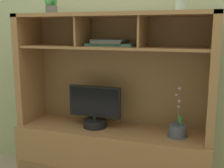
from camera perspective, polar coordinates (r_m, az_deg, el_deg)
name	(u,v)px	position (r m, az deg, el deg)	size (l,w,h in m)	color
back_wall	(122,29)	(2.59, 1.96, 11.01)	(6.00, 0.02, 2.80)	#A1A881
media_console	(112,139)	(2.52, 0.06, -11.15)	(1.66, 0.52, 1.53)	#91633D
tv_monitor	(95,110)	(2.46, -3.51, -5.32)	(0.46, 0.20, 0.36)	black
potted_orchid	(178,130)	(2.33, 13.12, -9.03)	(0.16, 0.16, 0.40)	#474A59
magazine_stack_left	(110,43)	(2.38, -0.35, 8.30)	(0.40, 0.25, 0.05)	#467971
diffuser_bottle	(181,2)	(2.20, 13.73, 15.89)	(0.08, 0.08, 0.34)	#ACBEB6
potted_succulent	(51,3)	(2.55, -12.20, 15.73)	(0.11, 0.11, 0.21)	#565554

